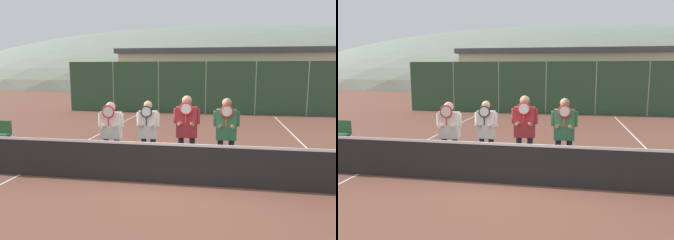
{
  "view_description": "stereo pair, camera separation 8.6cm",
  "coord_description": "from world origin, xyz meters",
  "views": [
    {
      "loc": [
        1.07,
        -6.72,
        2.46
      ],
      "look_at": [
        -0.27,
        0.94,
        1.26
      ],
      "focal_mm": 35.0,
      "sensor_mm": 36.0,
      "label": 1
    },
    {
      "loc": [
        1.16,
        -6.7,
        2.46
      ],
      "look_at": [
        -0.27,
        0.94,
        1.26
      ],
      "focal_mm": 35.0,
      "sensor_mm": 36.0,
      "label": 2
    }
  ],
  "objects": [
    {
      "name": "ground_plane",
      "position": [
        0.0,
        0.0,
        0.0
      ],
      "size": [
        120.0,
        120.0,
        0.0
      ],
      "primitive_type": "plane",
      "color": "brown"
    },
    {
      "name": "car_center",
      "position": [
        5.77,
        14.57,
        0.91
      ],
      "size": [
        4.59,
        2.01,
        1.78
      ],
      "color": "black",
      "rests_on": "ground_plane"
    },
    {
      "name": "player_center_left",
      "position": [
        -0.73,
        0.79,
        1.01
      ],
      "size": [
        0.56,
        0.34,
        1.73
      ],
      "color": "#232838",
      "rests_on": "ground_plane"
    },
    {
      "name": "court_line_left_sideline",
      "position": [
        -3.66,
        3.0,
        0.0
      ],
      "size": [
        0.05,
        16.0,
        0.01
      ],
      "primitive_type": "cube",
      "color": "white",
      "rests_on": "ground_plane"
    },
    {
      "name": "clubhouse_building",
      "position": [
        1.88,
        19.57,
        2.02
      ],
      "size": [
        18.01,
        5.5,
        3.99
      ],
      "color": "beige",
      "rests_on": "ground_plane"
    },
    {
      "name": "car_left_of_center",
      "position": [
        0.56,
        14.5,
        0.94
      ],
      "size": [
        4.15,
        1.95,
        1.85
      ],
      "color": "#285638",
      "rests_on": "ground_plane"
    },
    {
      "name": "player_leftmost",
      "position": [
        -1.61,
        0.66,
        1.03
      ],
      "size": [
        0.63,
        0.34,
        1.7
      ],
      "color": "black",
      "rests_on": "ground_plane"
    },
    {
      "name": "car_far_left",
      "position": [
        -4.5,
        14.28,
        0.89
      ],
      "size": [
        4.28,
        1.95,
        1.73
      ],
      "color": "silver",
      "rests_on": "ground_plane"
    },
    {
      "name": "hill_distant",
      "position": [
        0.0,
        51.55,
        0.0
      ],
      "size": [
        96.37,
        53.54,
        18.74
      ],
      "color": "gray",
      "rests_on": "ground_plane"
    },
    {
      "name": "tennis_net",
      "position": [
        0.0,
        0.0,
        0.47
      ],
      "size": [
        9.84,
        0.09,
        1.01
      ],
      "color": "gray",
      "rests_on": "ground_plane"
    },
    {
      "name": "fence_back",
      "position": [
        0.0,
        11.61,
        1.45
      ],
      "size": [
        16.18,
        0.06,
        2.9
      ],
      "color": "gray",
      "rests_on": "ground_plane"
    },
    {
      "name": "player_rightmost",
      "position": [
        1.12,
        0.69,
        1.08
      ],
      "size": [
        0.59,
        0.34,
        1.83
      ],
      "color": "#232838",
      "rests_on": "ground_plane"
    },
    {
      "name": "court_line_right_sideline",
      "position": [
        3.66,
        3.0,
        0.0
      ],
      "size": [
        0.05,
        16.0,
        0.01
      ],
      "primitive_type": "cube",
      "color": "white",
      "rests_on": "ground_plane"
    },
    {
      "name": "player_center_right",
      "position": [
        0.21,
        0.72,
        1.12
      ],
      "size": [
        0.61,
        0.34,
        1.87
      ],
      "color": "#232838",
      "rests_on": "ground_plane"
    }
  ]
}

